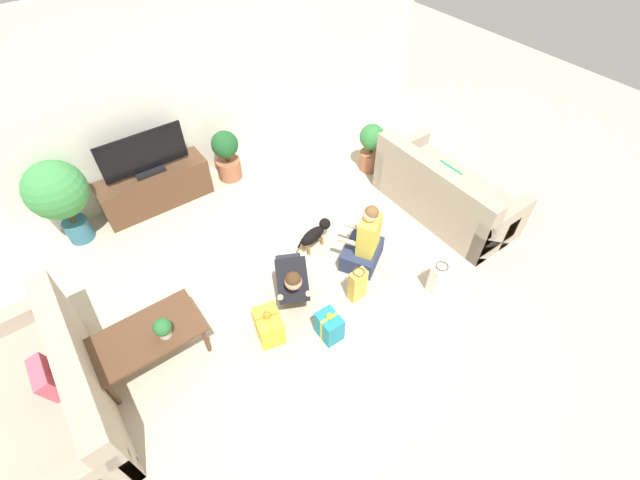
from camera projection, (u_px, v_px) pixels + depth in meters
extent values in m
plane|color=beige|center=(289.00, 292.00, 4.91)|extent=(16.00, 16.00, 0.00)
cube|color=white|center=(170.00, 95.00, 5.42)|extent=(8.40, 0.06, 2.60)
cube|color=tan|center=(52.00, 406.00, 3.78)|extent=(0.88, 1.90, 0.46)
cube|color=tan|center=(71.00, 361.00, 3.60)|extent=(0.20, 1.90, 0.42)
cube|color=tan|center=(27.00, 331.00, 4.20)|extent=(0.88, 0.16, 0.64)
cube|color=#E5566B|center=(48.00, 378.00, 3.56)|extent=(0.18, 0.34, 0.32)
cube|color=tan|center=(445.00, 197.00, 5.70)|extent=(0.88, 1.90, 0.46)
cube|color=tan|center=(434.00, 180.00, 5.25)|extent=(0.20, 1.90, 0.42)
cube|color=tan|center=(501.00, 230.00, 5.15)|extent=(0.88, 0.16, 0.64)
cube|color=tan|center=(401.00, 160.00, 6.12)|extent=(0.88, 0.16, 0.64)
cube|color=#288E6B|center=(444.00, 178.00, 5.37)|extent=(0.18, 0.34, 0.32)
cube|color=brown|center=(145.00, 336.00, 4.04)|extent=(1.05, 0.58, 0.03)
cylinder|color=brown|center=(112.00, 393.00, 3.88)|extent=(0.04, 0.04, 0.41)
cylinder|color=brown|center=(206.00, 340.00, 4.26)|extent=(0.04, 0.04, 0.41)
cylinder|color=brown|center=(97.00, 356.00, 4.14)|extent=(0.04, 0.04, 0.41)
cylinder|color=brown|center=(187.00, 308.00, 4.51)|extent=(0.04, 0.04, 0.41)
cube|color=brown|center=(156.00, 188.00, 5.77)|extent=(1.43, 0.44, 0.53)
cube|color=black|center=(149.00, 171.00, 5.55)|extent=(0.38, 0.20, 0.05)
cube|color=black|center=(143.00, 152.00, 5.34)|extent=(1.09, 0.03, 0.52)
cylinder|color=#A36042|center=(370.00, 160.00, 6.40)|extent=(0.32, 0.32, 0.28)
cylinder|color=brown|center=(371.00, 149.00, 6.26)|extent=(0.06, 0.06, 0.11)
sphere|color=#337F3D|center=(372.00, 137.00, 6.11)|extent=(0.37, 0.37, 0.37)
cylinder|color=#A36042|center=(229.00, 169.00, 6.25)|extent=(0.35, 0.35, 0.29)
cylinder|color=brown|center=(227.00, 157.00, 6.11)|extent=(0.06, 0.06, 0.11)
sphere|color=#1E5628|center=(225.00, 144.00, 5.95)|extent=(0.38, 0.38, 0.38)
cylinder|color=#336B84|center=(79.00, 229.00, 5.40)|extent=(0.30, 0.30, 0.29)
cylinder|color=brown|center=(70.00, 215.00, 5.21)|extent=(0.05, 0.05, 0.21)
sphere|color=#3D8E47|center=(56.00, 190.00, 4.92)|extent=(0.69, 0.69, 0.69)
cube|color=#23232D|center=(290.00, 276.00, 4.89)|extent=(0.45, 0.52, 0.28)
cube|color=black|center=(292.00, 280.00, 4.49)|extent=(0.50, 0.58, 0.45)
sphere|color=tan|center=(293.00, 281.00, 4.22)|extent=(0.18, 0.18, 0.18)
sphere|color=#472D19|center=(293.00, 279.00, 4.20)|extent=(0.16, 0.16, 0.16)
cylinder|color=tan|center=(281.00, 299.00, 4.54)|extent=(0.17, 0.26, 0.39)
cylinder|color=tan|center=(307.00, 296.00, 4.57)|extent=(0.17, 0.26, 0.39)
cube|color=#283351|center=(362.00, 254.00, 5.15)|extent=(0.65, 0.61, 0.24)
cube|color=gold|center=(369.00, 235.00, 4.87)|extent=(0.38, 0.34, 0.48)
sphere|color=beige|center=(370.00, 214.00, 4.64)|extent=(0.17, 0.17, 0.17)
sphere|color=brown|center=(372.00, 213.00, 4.62)|extent=(0.16, 0.16, 0.16)
cylinder|color=beige|center=(355.00, 227.00, 5.06)|extent=(0.18, 0.25, 0.06)
cylinder|color=beige|center=(348.00, 242.00, 4.90)|extent=(0.18, 0.25, 0.06)
ellipsoid|color=black|center=(313.00, 236.00, 5.24)|extent=(0.40, 0.23, 0.17)
sphere|color=black|center=(325.00, 224.00, 5.32)|extent=(0.14, 0.14, 0.14)
sphere|color=olive|center=(328.00, 222.00, 5.36)|extent=(0.07, 0.07, 0.07)
cylinder|color=black|center=(300.00, 243.00, 5.10)|extent=(0.10, 0.05, 0.11)
cylinder|color=olive|center=(322.00, 241.00, 5.38)|extent=(0.04, 0.04, 0.12)
cylinder|color=olive|center=(316.00, 237.00, 5.42)|extent=(0.04, 0.04, 0.12)
cylinder|color=olive|center=(309.00, 251.00, 5.26)|extent=(0.04, 0.04, 0.12)
cylinder|color=olive|center=(303.00, 247.00, 5.30)|extent=(0.04, 0.04, 0.12)
cube|color=yellow|center=(269.00, 326.00, 4.41)|extent=(0.32, 0.38, 0.34)
cube|color=orange|center=(269.00, 326.00, 4.41)|extent=(0.25, 0.09, 0.35)
sphere|color=orange|center=(267.00, 315.00, 4.26)|extent=(0.09, 0.09, 0.09)
cube|color=teal|center=(329.00, 326.00, 4.42)|extent=(0.21, 0.27, 0.32)
cube|color=yellow|center=(329.00, 326.00, 4.42)|extent=(0.21, 0.03, 0.32)
sphere|color=yellow|center=(330.00, 316.00, 4.28)|extent=(0.07, 0.07, 0.07)
cube|color=white|center=(438.00, 278.00, 4.80)|extent=(0.22, 0.12, 0.39)
torus|color=#4C3823|center=(442.00, 266.00, 4.65)|extent=(0.14, 0.14, 0.01)
cube|color=#E5B74C|center=(357.00, 285.00, 4.71)|extent=(0.20, 0.11, 0.43)
torus|color=#4C3823|center=(359.00, 272.00, 4.54)|extent=(0.13, 0.13, 0.01)
cylinder|color=beige|center=(165.00, 333.00, 4.00)|extent=(0.11, 0.11, 0.07)
sphere|color=#286B33|center=(162.00, 327.00, 3.92)|extent=(0.17, 0.17, 0.17)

